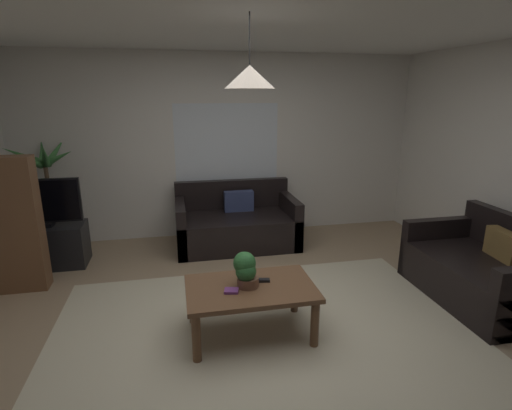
% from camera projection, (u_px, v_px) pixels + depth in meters
% --- Properties ---
extents(floor, '(5.52, 5.17, 0.02)m').
position_uv_depth(floor, '(263.00, 332.00, 3.43)').
color(floor, '#9E8466').
rests_on(floor, ground).
extents(rug, '(3.59, 2.84, 0.01)m').
position_uv_depth(rug, '(268.00, 344.00, 3.24)').
color(rug, beige).
rests_on(rug, ground).
extents(wall_back, '(5.64, 0.06, 2.52)m').
position_uv_depth(wall_back, '(223.00, 147.00, 5.55)').
color(wall_back, silver).
rests_on(wall_back, ground).
extents(ceiling, '(5.52, 5.17, 0.02)m').
position_uv_depth(ceiling, '(265.00, 11.00, 2.74)').
color(ceiling, white).
extents(window_pane, '(1.44, 0.01, 1.20)m').
position_uv_depth(window_pane, '(227.00, 147.00, 5.53)').
color(window_pane, white).
extents(couch_under_window, '(1.58, 0.90, 0.82)m').
position_uv_depth(couch_under_window, '(236.00, 225.00, 5.33)').
color(couch_under_window, black).
rests_on(couch_under_window, ground).
extents(couch_right_side, '(0.90, 1.40, 0.82)m').
position_uv_depth(couch_right_side, '(483.00, 273.00, 3.90)').
color(couch_right_side, black).
rests_on(couch_right_side, ground).
extents(coffee_table, '(1.06, 0.66, 0.44)m').
position_uv_depth(coffee_table, '(251.00, 294.00, 3.29)').
color(coffee_table, brown).
rests_on(coffee_table, ground).
extents(book_on_table_0, '(0.13, 0.11, 0.02)m').
position_uv_depth(book_on_table_0, '(231.00, 291.00, 3.17)').
color(book_on_table_0, '#72387F').
rests_on(book_on_table_0, coffee_table).
extents(remote_on_table_0, '(0.17, 0.08, 0.02)m').
position_uv_depth(remote_on_table_0, '(260.00, 280.00, 3.35)').
color(remote_on_table_0, black).
rests_on(remote_on_table_0, coffee_table).
extents(potted_plant_on_table, '(0.21, 0.21, 0.30)m').
position_uv_depth(potted_plant_on_table, '(246.00, 269.00, 3.23)').
color(potted_plant_on_table, brown).
rests_on(potted_plant_on_table, coffee_table).
extents(tv_stand, '(0.90, 0.44, 0.50)m').
position_uv_depth(tv_stand, '(46.00, 246.00, 4.66)').
color(tv_stand, black).
rests_on(tv_stand, ground).
extents(tv, '(0.90, 0.16, 0.56)m').
position_uv_depth(tv, '(39.00, 203.00, 4.49)').
color(tv, black).
rests_on(tv, tv_stand).
extents(potted_palm_corner, '(0.84, 0.92, 1.48)m').
position_uv_depth(potted_palm_corner, '(50.00, 202.00, 4.94)').
color(potted_palm_corner, beige).
rests_on(potted_palm_corner, ground).
extents(bookshelf_corner, '(0.70, 0.31, 1.40)m').
position_uv_depth(bookshelf_corner, '(3.00, 226.00, 3.95)').
color(bookshelf_corner, brown).
rests_on(bookshelf_corner, ground).
extents(pendant_lamp, '(0.37, 0.37, 0.51)m').
position_uv_depth(pendant_lamp, '(250.00, 77.00, 2.82)').
color(pendant_lamp, black).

